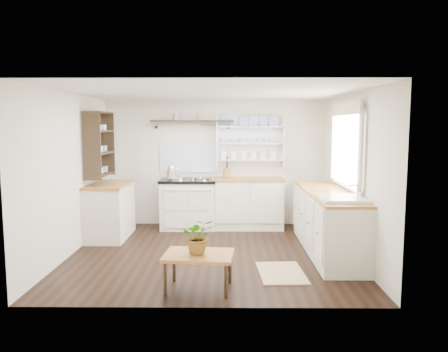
# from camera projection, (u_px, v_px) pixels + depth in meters

# --- Properties ---
(floor) EXTENTS (4.00, 3.80, 0.01)m
(floor) POSITION_uv_depth(u_px,v_px,m) (211.00, 253.00, 6.33)
(floor) COLOR black
(floor) RESTS_ON ground
(wall_back) EXTENTS (4.00, 0.02, 2.30)m
(wall_back) POSITION_uv_depth(u_px,v_px,m) (215.00, 163.00, 8.08)
(wall_back) COLOR beige
(wall_back) RESTS_ON ground
(wall_right) EXTENTS (0.02, 3.80, 2.30)m
(wall_right) POSITION_uv_depth(u_px,v_px,m) (352.00, 175.00, 6.18)
(wall_right) COLOR beige
(wall_right) RESTS_ON ground
(wall_left) EXTENTS (0.02, 3.80, 2.30)m
(wall_left) POSITION_uv_depth(u_px,v_px,m) (70.00, 174.00, 6.22)
(wall_left) COLOR beige
(wall_left) RESTS_ON ground
(ceiling) EXTENTS (4.00, 3.80, 0.01)m
(ceiling) POSITION_uv_depth(u_px,v_px,m) (210.00, 92.00, 6.06)
(ceiling) COLOR white
(ceiling) RESTS_ON wall_back
(window) EXTENTS (0.08, 1.55, 1.22)m
(window) POSITION_uv_depth(u_px,v_px,m) (346.00, 145.00, 6.28)
(window) COLOR white
(window) RESTS_ON wall_right
(aga_cooker) EXTENTS (0.99, 0.69, 0.92)m
(aga_cooker) POSITION_uv_depth(u_px,v_px,m) (188.00, 203.00, 7.84)
(aga_cooker) COLOR silver
(aga_cooker) RESTS_ON floor
(back_cabinets) EXTENTS (1.27, 0.63, 0.90)m
(back_cabinets) POSITION_uv_depth(u_px,v_px,m) (248.00, 203.00, 7.86)
(back_cabinets) COLOR beige
(back_cabinets) RESTS_ON floor
(right_cabinets) EXTENTS (0.62, 2.43, 0.90)m
(right_cabinets) POSITION_uv_depth(u_px,v_px,m) (327.00, 221.00, 6.36)
(right_cabinets) COLOR beige
(right_cabinets) RESTS_ON floor
(belfast_sink) EXTENTS (0.55, 0.60, 0.45)m
(belfast_sink) POSITION_uv_depth(u_px,v_px,m) (341.00, 208.00, 5.58)
(belfast_sink) COLOR white
(belfast_sink) RESTS_ON right_cabinets
(left_cabinets) EXTENTS (0.62, 1.13, 0.90)m
(left_cabinets) POSITION_uv_depth(u_px,v_px,m) (110.00, 210.00, 7.19)
(left_cabinets) COLOR beige
(left_cabinets) RESTS_ON floor
(plate_rack) EXTENTS (1.20, 0.22, 0.90)m
(plate_rack) POSITION_uv_depth(u_px,v_px,m) (250.00, 141.00, 7.99)
(plate_rack) COLOR white
(plate_rack) RESTS_ON wall_back
(high_shelf) EXTENTS (1.50, 0.29, 0.16)m
(high_shelf) POSITION_uv_depth(u_px,v_px,m) (192.00, 122.00, 7.88)
(high_shelf) COLOR black
(high_shelf) RESTS_ON wall_back
(left_shelving) EXTENTS (0.28, 0.80, 1.05)m
(left_shelving) POSITION_uv_depth(u_px,v_px,m) (99.00, 144.00, 7.06)
(left_shelving) COLOR black
(left_shelving) RESTS_ON wall_left
(kettle) EXTENTS (0.19, 0.19, 0.23)m
(kettle) POSITION_uv_depth(u_px,v_px,m) (171.00, 171.00, 7.66)
(kettle) COLOR silver
(kettle) RESTS_ON aga_cooker
(utensil_crock) EXTENTS (0.13, 0.13, 0.16)m
(utensil_crock) POSITION_uv_depth(u_px,v_px,m) (226.00, 173.00, 7.88)
(utensil_crock) COLOR olive
(utensil_crock) RESTS_ON back_cabinets
(center_table) EXTENTS (0.81, 0.62, 0.42)m
(center_table) POSITION_uv_depth(u_px,v_px,m) (199.00, 258.00, 4.90)
(center_table) COLOR brown
(center_table) RESTS_ON floor
(potted_plant) EXTENTS (0.41, 0.37, 0.40)m
(potted_plant) POSITION_uv_depth(u_px,v_px,m) (198.00, 236.00, 4.87)
(potted_plant) COLOR #3F7233
(potted_plant) RESTS_ON center_table
(floor_rug) EXTENTS (0.60, 0.88, 0.02)m
(floor_rug) POSITION_uv_depth(u_px,v_px,m) (281.00, 273.00, 5.46)
(floor_rug) COLOR olive
(floor_rug) RESTS_ON floor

